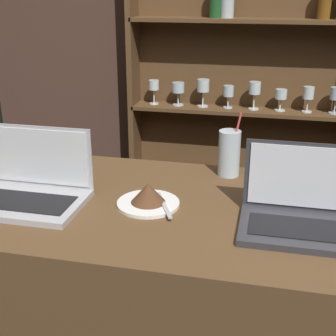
{
  "coord_description": "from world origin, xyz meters",
  "views": [
    {
      "loc": [
        0.14,
        -0.86,
        1.67
      ],
      "look_at": [
        -0.14,
        0.38,
        1.17
      ],
      "focal_mm": 50.0,
      "sensor_mm": 36.0,
      "label": 1
    }
  ],
  "objects_px": {
    "laptop_near": "(31,187)",
    "water_glass": "(229,153)",
    "laptop_far": "(306,211)",
    "cake_plate": "(148,197)"
  },
  "relations": [
    {
      "from": "water_glass",
      "to": "laptop_far",
      "type": "bearing_deg",
      "value": -54.22
    },
    {
      "from": "laptop_near",
      "to": "water_glass",
      "type": "distance_m",
      "value": 0.64
    },
    {
      "from": "laptop_near",
      "to": "laptop_far",
      "type": "distance_m",
      "value": 0.78
    },
    {
      "from": "water_glass",
      "to": "cake_plate",
      "type": "bearing_deg",
      "value": -125.11
    },
    {
      "from": "laptop_far",
      "to": "water_glass",
      "type": "xyz_separation_m",
      "value": [
        -0.24,
        0.33,
        0.03
      ]
    },
    {
      "from": "laptop_far",
      "to": "cake_plate",
      "type": "distance_m",
      "value": 0.44
    },
    {
      "from": "laptop_far",
      "to": "cake_plate",
      "type": "bearing_deg",
      "value": 175.24
    },
    {
      "from": "laptop_far",
      "to": "laptop_near",
      "type": "bearing_deg",
      "value": -179.29
    },
    {
      "from": "cake_plate",
      "to": "water_glass",
      "type": "xyz_separation_m",
      "value": [
        0.2,
        0.29,
        0.05
      ]
    },
    {
      "from": "laptop_far",
      "to": "water_glass",
      "type": "relative_size",
      "value": 1.55
    }
  ]
}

